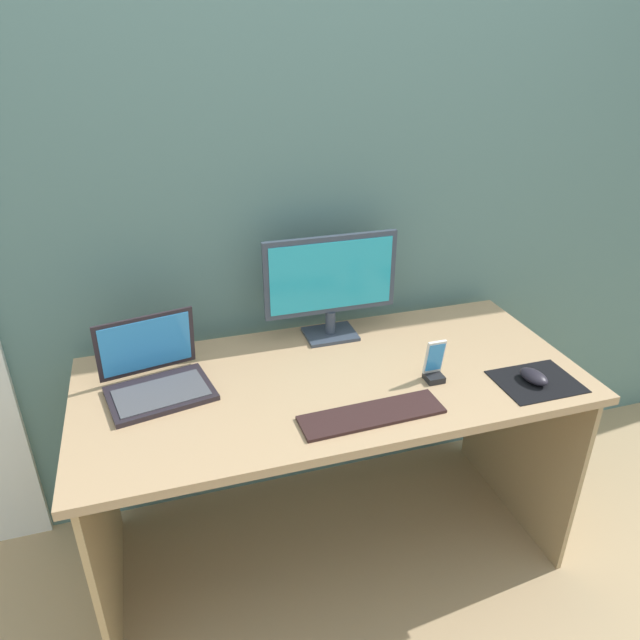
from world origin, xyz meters
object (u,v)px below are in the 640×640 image
Objects in this scene: laptop at (156,377)px; mouse at (534,377)px; phone_in_dock at (434,366)px; monitor at (331,283)px; keyboard_external at (372,415)px.

laptop is 3.42× the size of mouse.
phone_in_dock is (0.83, -0.20, 0.00)m from laptop.
monitor is 0.72m from mouse.
phone_in_dock reaches higher than mouse.
mouse is at bearing -0.30° from keyboard_external.
laptop is at bearing -164.26° from monitor.
laptop reaches higher than keyboard_external.
monitor is at bearing 126.42° from mouse.
laptop is at bearing 149.12° from keyboard_external.
mouse is 0.72× the size of phone_in_dock.
laptop is at bearing 154.29° from mouse.
laptop is (-0.61, -0.17, -0.16)m from monitor.
monitor is 0.53m from keyboard_external.
keyboard_external is at bearing 171.06° from mouse.
keyboard_external is 3.01× the size of phone_in_dock.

